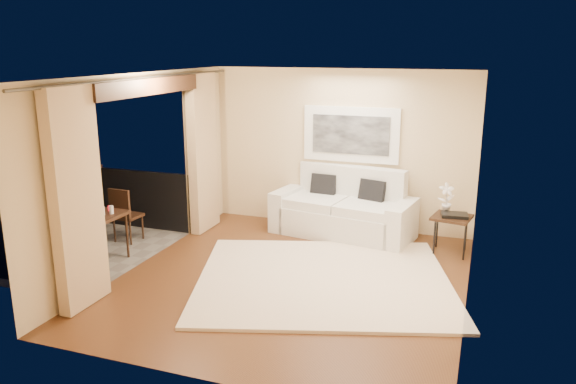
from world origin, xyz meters
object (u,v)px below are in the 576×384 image
at_px(balcony_chair_far, 124,211).
at_px(balcony_chair_near, 45,229).
at_px(orchid, 447,198).
at_px(sofa, 344,211).
at_px(bistro_table, 100,219).
at_px(ice_bucket, 93,204).
at_px(side_table, 452,220).

distance_m(balcony_chair_far, balcony_chair_near, 1.34).
xyz_separation_m(orchid, balcony_chair_far, (-4.83, -1.41, -0.30)).
bearing_deg(balcony_chair_far, sofa, -150.47).
relative_size(bistro_table, ice_bucket, 3.62).
height_order(bistro_table, balcony_chair_far, balcony_chair_far).
xyz_separation_m(side_table, ice_bucket, (-4.91, -1.95, 0.29)).
bearing_deg(side_table, balcony_chair_far, -166.00).
relative_size(sofa, side_table, 3.86).
bearing_deg(balcony_chair_near, sofa, 47.21).
distance_m(side_table, balcony_chair_near, 5.88).
height_order(balcony_chair_near, ice_bucket, balcony_chair_near).
distance_m(side_table, balcony_chair_far, 5.08).
bearing_deg(ice_bucket, bistro_table, -23.84).
height_order(sofa, bistro_table, sofa).
bearing_deg(bistro_table, side_table, 23.12).
relative_size(sofa, balcony_chair_near, 2.43).
relative_size(sofa, bistro_table, 3.35).
relative_size(side_table, balcony_chair_near, 0.63).
bearing_deg(sofa, side_table, -2.51).
bearing_deg(bistro_table, balcony_chair_far, 103.13).
relative_size(balcony_chair_near, ice_bucket, 4.99).
height_order(sofa, orchid, sofa).
bearing_deg(orchid, bistro_table, -154.58).
height_order(orchid, bistro_table, orchid).
height_order(sofa, ice_bucket, sofa).
distance_m(bistro_table, balcony_chair_far, 0.83).
relative_size(sofa, balcony_chair_far, 2.72).
bearing_deg(side_table, sofa, 168.21).
height_order(orchid, balcony_chair_near, orchid).
relative_size(bistro_table, balcony_chair_far, 0.81).
xyz_separation_m(orchid, balcony_chair_near, (-5.20, -2.69, -0.24)).
xyz_separation_m(sofa, balcony_chair_far, (-3.20, -1.59, 0.12)).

